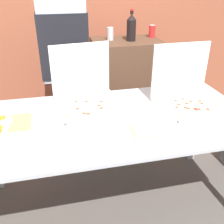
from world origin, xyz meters
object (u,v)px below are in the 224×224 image
veggie_tray (7,126)px  soda_bottle (131,27)px  pizza_box_near_left (188,98)px  soda_can_colored (152,31)px  person_server_vest (65,62)px  paper_plate_front_left (141,131)px  soda_can_silver (110,34)px  pizza_box_far_right (88,99)px

veggie_tray → soda_bottle: (1.11, 0.97, 0.41)m
soda_bottle → pizza_box_near_left: bearing=-79.8°
soda_can_colored → person_server_vest: size_ratio=0.07×
pizza_box_near_left → veggie_tray: (-1.28, -0.02, -0.06)m
paper_plate_front_left → soda_can_silver: (0.09, 1.29, 0.36)m
pizza_box_near_left → veggie_tray: pizza_box_near_left is taller
pizza_box_far_right → paper_plate_front_left: bearing=-63.5°
pizza_box_far_right → soda_bottle: bearing=47.5°
soda_can_silver → soda_bottle: bearing=-22.6°
veggie_tray → paper_plate_front_left: bearing=-16.1°
pizza_box_far_right → soda_can_colored: size_ratio=4.19×
soda_bottle → person_server_vest: person_server_vest is taller
person_server_vest → soda_can_colored: bearing=-163.0°
pizza_box_near_left → paper_plate_front_left: bearing=-150.9°
pizza_box_near_left → soda_bottle: (-0.17, 0.95, 0.35)m
paper_plate_front_left → soda_bottle: soda_bottle is taller
pizza_box_far_right → soda_can_silver: size_ratio=4.19×
pizza_box_far_right → pizza_box_near_left: size_ratio=1.09×
pizza_box_far_right → soda_can_silver: 0.99m
veggie_tray → soda_can_silver: size_ratio=3.11×
pizza_box_far_right → person_server_vest: 0.63m
pizza_box_far_right → pizza_box_near_left: 0.74m
pizza_box_near_left → person_server_vest: bearing=136.7°
veggie_tray → person_server_vest: (0.44, 0.79, 0.16)m
pizza_box_near_left → veggie_tray: bearing=179.8°
soda_can_silver → veggie_tray: bearing=-131.2°
pizza_box_far_right → paper_plate_front_left: 0.50m
pizza_box_far_right → pizza_box_near_left: bearing=-19.2°
soda_can_silver → pizza_box_far_right: bearing=-112.7°
pizza_box_near_left → paper_plate_front_left: size_ratio=1.86×
soda_bottle → person_server_vest: 0.74m
pizza_box_far_right → paper_plate_front_left: size_ratio=2.04×
veggie_tray → person_server_vest: person_server_vest is taller
soda_bottle → soda_can_colored: size_ratio=2.38×
paper_plate_front_left → soda_can_colored: bearing=67.7°
soda_can_colored → person_server_vest: bearing=-163.0°
soda_can_colored → soda_bottle: bearing=-157.9°
pizza_box_near_left → soda_can_colored: 1.09m
soda_bottle → person_server_vest: bearing=-165.0°
soda_can_silver → soda_can_colored: size_ratio=1.00×
veggie_tray → person_server_vest: size_ratio=0.22×
pizza_box_far_right → veggie_tray: 0.58m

